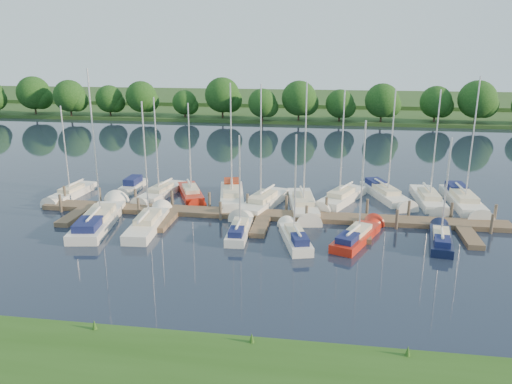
# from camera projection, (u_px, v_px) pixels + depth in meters

# --- Properties ---
(ground) EXTENTS (260.00, 260.00, 0.00)m
(ground) POSITION_uv_depth(u_px,v_px,m) (250.00, 254.00, 35.19)
(ground) COLOR #182131
(ground) RESTS_ON ground
(dock) EXTENTS (40.00, 6.00, 0.40)m
(dock) POSITION_uv_depth(u_px,v_px,m) (264.00, 217.00, 42.07)
(dock) COLOR #4F3C2C
(dock) RESTS_ON ground
(mooring_pilings) EXTENTS (38.24, 2.84, 2.00)m
(mooring_pilings) POSITION_uv_depth(u_px,v_px,m) (266.00, 209.00, 43.03)
(mooring_pilings) COLOR #473D33
(mooring_pilings) RESTS_ON ground
(far_shore) EXTENTS (180.00, 30.00, 0.60)m
(far_shore) POSITION_uv_depth(u_px,v_px,m) (306.00, 113.00, 106.26)
(far_shore) COLOR #21471B
(far_shore) RESTS_ON ground
(distant_hill) EXTENTS (220.00, 40.00, 1.40)m
(distant_hill) POSITION_uv_depth(u_px,v_px,m) (311.00, 99.00, 129.87)
(distant_hill) COLOR #354F22
(distant_hill) RESTS_ON ground
(treeline) EXTENTS (146.26, 9.77, 8.06)m
(treeline) POSITION_uv_depth(u_px,v_px,m) (299.00, 101.00, 93.30)
(treeline) COLOR #38281C
(treeline) RESTS_ON ground
(sailboat_n_0) EXTENTS (2.16, 7.18, 9.16)m
(sailboat_n_0) POSITION_uv_depth(u_px,v_px,m) (72.00, 194.00, 48.47)
(sailboat_n_0) COLOR white
(sailboat_n_0) RESTS_ON ground
(motorboat) EXTENTS (1.49, 5.04, 1.54)m
(motorboat) POSITION_uv_depth(u_px,v_px,m) (133.00, 186.00, 50.87)
(motorboat) COLOR white
(motorboat) RESTS_ON ground
(sailboat_n_2) EXTENTS (2.96, 7.89, 9.93)m
(sailboat_n_2) POSITION_uv_depth(u_px,v_px,m) (160.00, 193.00, 48.59)
(sailboat_n_2) COLOR white
(sailboat_n_2) RESTS_ON ground
(sailboat_n_3) EXTENTS (4.17, 7.24, 9.44)m
(sailboat_n_3) POSITION_uv_depth(u_px,v_px,m) (191.00, 194.00, 48.31)
(sailboat_n_3) COLOR #AE1F10
(sailboat_n_3) RESTS_ON ground
(sailboat_n_4) EXTENTS (3.59, 9.01, 11.44)m
(sailboat_n_4) POSITION_uv_depth(u_px,v_px,m) (232.00, 197.00, 47.22)
(sailboat_n_4) COLOR white
(sailboat_n_4) RESTS_ON ground
(sailboat_n_5) EXTENTS (4.15, 9.02, 11.51)m
(sailboat_n_5) POSITION_uv_depth(u_px,v_px,m) (262.00, 204.00, 45.21)
(sailboat_n_5) COLOR white
(sailboat_n_5) RESTS_ON ground
(sailboat_n_6) EXTENTS (3.40, 9.32, 11.67)m
(sailboat_n_6) POSITION_uv_depth(u_px,v_px,m) (303.00, 206.00, 44.75)
(sailboat_n_6) COLOR white
(sailboat_n_6) RESTS_ON ground
(sailboat_n_7) EXTENTS (4.88, 8.19, 10.80)m
(sailboat_n_7) POSITION_uv_depth(u_px,v_px,m) (341.00, 199.00, 46.72)
(sailboat_n_7) COLOR white
(sailboat_n_7) RESTS_ON ground
(sailboat_n_8) EXTENTS (4.36, 8.43, 10.79)m
(sailboat_n_8) POSITION_uv_depth(u_px,v_px,m) (386.00, 195.00, 48.01)
(sailboat_n_8) COLOR white
(sailboat_n_8) RESTS_ON ground
(sailboat_n_9) EXTENTS (2.35, 8.56, 10.90)m
(sailboat_n_9) POSITION_uv_depth(u_px,v_px,m) (429.00, 201.00, 46.25)
(sailboat_n_9) COLOR white
(sailboat_n_9) RESTS_ON ground
(sailboat_n_10) EXTENTS (2.59, 9.55, 12.12)m
(sailboat_n_10) POSITION_uv_depth(u_px,v_px,m) (463.00, 202.00, 45.78)
(sailboat_n_10) COLOR white
(sailboat_n_10) RESTS_ON ground
(sailboat_s_0) EXTENTS (3.75, 10.35, 12.91)m
(sailboat_s_0) POSITION_uv_depth(u_px,v_px,m) (99.00, 220.00, 40.97)
(sailboat_s_0) COLOR white
(sailboat_s_0) RESTS_ON ground
(sailboat_s_1) EXTENTS (2.40, 8.20, 10.55)m
(sailboat_s_1) POSITION_uv_depth(u_px,v_px,m) (148.00, 225.00, 40.10)
(sailboat_s_1) COLOR white
(sailboat_s_1) RESTS_ON ground
(sailboat_s_2) EXTENTS (1.65, 6.23, 8.09)m
(sailboat_s_2) POSITION_uv_depth(u_px,v_px,m) (239.00, 231.00, 38.69)
(sailboat_s_2) COLOR white
(sailboat_s_2) RESTS_ON ground
(sailboat_s_3) EXTENTS (2.95, 6.52, 8.48)m
(sailboat_s_3) POSITION_uv_depth(u_px,v_px,m) (295.00, 239.00, 37.13)
(sailboat_s_3) COLOR white
(sailboat_s_3) RESTS_ON ground
(sailboat_s_4) EXTENTS (4.06, 7.25, 9.39)m
(sailboat_s_4) POSITION_uv_depth(u_px,v_px,m) (357.00, 237.00, 37.53)
(sailboat_s_4) COLOR #AE1F10
(sailboat_s_4) RESTS_ON ground
(sailboat_s_5) EXTENTS (2.37, 6.46, 8.25)m
(sailboat_s_5) POSITION_uv_depth(u_px,v_px,m) (441.00, 240.00, 36.95)
(sailboat_s_5) COLOR black
(sailboat_s_5) RESTS_ON ground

